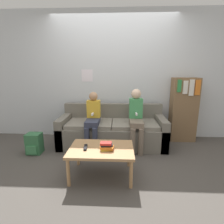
{
  "coord_description": "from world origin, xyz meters",
  "views": [
    {
      "loc": [
        0.15,
        -2.72,
        1.41
      ],
      "look_at": [
        0.0,
        0.37,
        0.68
      ],
      "focal_mm": 28.0,
      "sensor_mm": 36.0,
      "label": 1
    }
  ],
  "objects_px": {
    "person_left": "(93,118)",
    "bookshelf": "(183,110)",
    "backpack": "(34,144)",
    "couch": "(112,131)",
    "person_right": "(136,116)",
    "tv_remote": "(85,147)",
    "coffee_table": "(101,151)"
  },
  "relations": [
    {
      "from": "person_left",
      "to": "bookshelf",
      "type": "height_order",
      "value": "bookshelf"
    },
    {
      "from": "person_left",
      "to": "backpack",
      "type": "bearing_deg",
      "value": -164.48
    },
    {
      "from": "couch",
      "to": "bookshelf",
      "type": "bearing_deg",
      "value": 11.61
    },
    {
      "from": "person_right",
      "to": "backpack",
      "type": "distance_m",
      "value": 1.85
    },
    {
      "from": "tv_remote",
      "to": "bookshelf",
      "type": "distance_m",
      "value": 2.24
    },
    {
      "from": "tv_remote",
      "to": "backpack",
      "type": "xyz_separation_m",
      "value": [
        -1.03,
        0.62,
        -0.24
      ]
    },
    {
      "from": "couch",
      "to": "backpack",
      "type": "xyz_separation_m",
      "value": [
        -1.34,
        -0.47,
        -0.09
      ]
    },
    {
      "from": "coffee_table",
      "to": "person_right",
      "type": "bearing_deg",
      "value": 59.06
    },
    {
      "from": "person_right",
      "to": "person_left",
      "type": "bearing_deg",
      "value": -179.21
    },
    {
      "from": "tv_remote",
      "to": "bookshelf",
      "type": "bearing_deg",
      "value": 32.33
    },
    {
      "from": "person_right",
      "to": "tv_remote",
      "type": "height_order",
      "value": "person_right"
    },
    {
      "from": "couch",
      "to": "coffee_table",
      "type": "height_order",
      "value": "couch"
    },
    {
      "from": "person_left",
      "to": "person_right",
      "type": "relative_size",
      "value": 0.95
    },
    {
      "from": "bookshelf",
      "to": "backpack",
      "type": "distance_m",
      "value": 2.91
    },
    {
      "from": "couch",
      "to": "person_left",
      "type": "height_order",
      "value": "person_left"
    },
    {
      "from": "backpack",
      "to": "tv_remote",
      "type": "bearing_deg",
      "value": -31.07
    },
    {
      "from": "coffee_table",
      "to": "person_left",
      "type": "relative_size",
      "value": 0.83
    },
    {
      "from": "person_left",
      "to": "tv_remote",
      "type": "bearing_deg",
      "value": -87.7
    },
    {
      "from": "tv_remote",
      "to": "bookshelf",
      "type": "height_order",
      "value": "bookshelf"
    },
    {
      "from": "bookshelf",
      "to": "backpack",
      "type": "xyz_separation_m",
      "value": [
        -2.77,
        -0.76,
        -0.47
      ]
    },
    {
      "from": "couch",
      "to": "bookshelf",
      "type": "height_order",
      "value": "bookshelf"
    },
    {
      "from": "person_left",
      "to": "tv_remote",
      "type": "distance_m",
      "value": 0.91
    },
    {
      "from": "couch",
      "to": "person_right",
      "type": "relative_size",
      "value": 1.82
    },
    {
      "from": "tv_remote",
      "to": "person_right",
      "type": "bearing_deg",
      "value": 44.52
    },
    {
      "from": "bookshelf",
      "to": "couch",
      "type": "bearing_deg",
      "value": -168.39
    },
    {
      "from": "person_left",
      "to": "tv_remote",
      "type": "xyz_separation_m",
      "value": [
        0.04,
        -0.9,
        -0.16
      ]
    },
    {
      "from": "couch",
      "to": "person_right",
      "type": "distance_m",
      "value": 0.58
    },
    {
      "from": "coffee_table",
      "to": "backpack",
      "type": "height_order",
      "value": "coffee_table"
    },
    {
      "from": "coffee_table",
      "to": "person_left",
      "type": "xyz_separation_m",
      "value": [
        -0.25,
        0.88,
        0.22
      ]
    },
    {
      "from": "person_right",
      "to": "bookshelf",
      "type": "height_order",
      "value": "bookshelf"
    },
    {
      "from": "person_left",
      "to": "backpack",
      "type": "distance_m",
      "value": 1.11
    },
    {
      "from": "tv_remote",
      "to": "backpack",
      "type": "distance_m",
      "value": 1.23
    }
  ]
}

